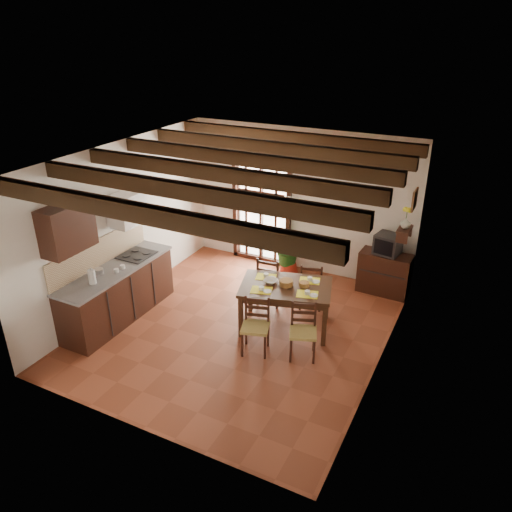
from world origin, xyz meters
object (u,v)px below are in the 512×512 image
Objects in this scene: kitchen_counter at (118,292)px; dining_table at (286,291)px; sideboard at (384,273)px; chair_near_right at (303,341)px; chair_far_right at (311,293)px; crt_tv at (388,244)px; chair_near_left at (255,336)px; pendant_lamp at (291,205)px; chair_far_left at (270,288)px; potted_plant at (289,247)px.

dining_table is (2.60, 0.96, 0.20)m from kitchen_counter.
dining_table is at bearing -119.47° from sideboard.
chair_far_right is at bearing 85.21° from chair_near_right.
dining_table is 2.20m from crt_tv.
crt_tv reaches higher than chair_near_left.
dining_table is at bearing -90.00° from pendant_lamp.
crt_tv is at bearing -148.63° from chair_far_left.
dining_table is at bearing 127.05° from chair_far_left.
chair_far_right is at bearing -131.22° from sideboard.
chair_far_left is 1.87× the size of crt_tv.
kitchen_counter is 2.66× the size of pendant_lamp.
crt_tv is 1.89m from potted_plant.
chair_far_right is at bearing 78.80° from pendant_lamp.
sideboard is at bearing 2.01° from potted_plant.
pendant_lamp is (-1.15, -1.76, 1.69)m from sideboard.
crt_tv is (0.00, -0.01, 0.58)m from sideboard.
chair_far_right is at bearing -169.12° from chair_far_left.
potted_plant is at bearing -87.82° from chair_far_left.
chair_near_left is 1.78× the size of crt_tv.
chair_far_left is 1.94m from pendant_lamp.
potted_plant is (-0.16, 1.20, 0.29)m from chair_far_left.
crt_tv reaches higher than chair_far_left.
chair_near_right is 1.61m from chair_far_left.
chair_near_left is 0.95× the size of chair_far_left.
chair_near_right is at bearing -93.01° from crt_tv.
potted_plant is (-1.85, -0.06, -0.40)m from crt_tv.
chair_far_left is (-1.09, 1.19, 0.02)m from chair_near_right.
pendant_lamp is at bearing 132.30° from chair_far_left.
chair_near_left is 3.03m from crt_tv.
kitchen_counter is 4.69m from sideboard.
kitchen_counter reaches higher than chair_near_left.
crt_tv is (1.28, 2.65, 0.70)m from chair_near_left.
chair_far_left is 2.22m from crt_tv.
chair_far_right is 0.93× the size of sideboard.
dining_table is 1.77× the size of sideboard.
crt_tv reaches higher than chair_near_right.
potted_plant is (-0.57, 2.59, 0.30)m from chair_near_left.
chair_far_right is at bearing -122.66° from crt_tv.
kitchen_counter is 3.17m from chair_near_right.
kitchen_counter is at bearing -140.88° from sideboard.
pendant_lamp is at bearing 22.18° from kitchen_counter.
chair_near_left is at bearing -113.66° from sideboard.
kitchen_counter is 2.48× the size of chair_far_left.
potted_plant is (-1.25, 2.40, 0.30)m from chair_near_right.
kitchen_counter is at bearing 166.73° from chair_near_left.
dining_table is at bearing 111.21° from chair_near_right.
sideboard is 1.86m from potted_plant.
chair_near_left is 1.01× the size of chair_far_right.
potted_plant is (-0.84, 1.00, 0.30)m from chair_far_right.
pendant_lamp is at bearing 106.85° from chair_near_right.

